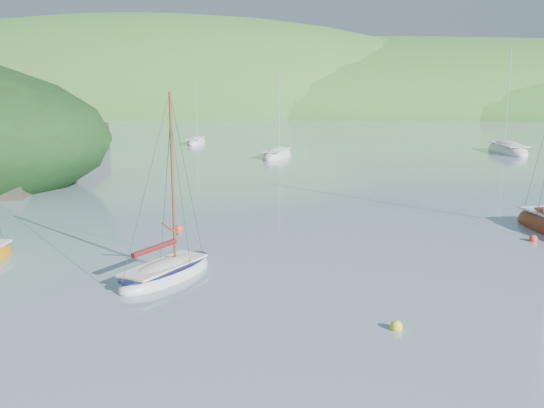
# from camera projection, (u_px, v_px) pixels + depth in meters

# --- Properties ---
(ground) EXTENTS (700.00, 700.00, 0.00)m
(ground) POSITION_uv_depth(u_px,v_px,m) (291.00, 300.00, 23.98)
(ground) COLOR gray
(ground) RESTS_ON ground
(shoreline_hills) EXTENTS (690.00, 135.00, 56.00)m
(shoreline_hills) POSITION_uv_depth(u_px,v_px,m) (299.00, 109.00, 193.10)
(shoreline_hills) COLOR #306C29
(shoreline_hills) RESTS_ON ground
(daysailer_white) EXTENTS (4.18, 5.99, 8.67)m
(daysailer_white) POSITION_uv_depth(u_px,v_px,m) (166.00, 273.00, 26.73)
(daysailer_white) COLOR silver
(daysailer_white) RESTS_ON ground
(distant_sloop_a) EXTENTS (3.96, 7.90, 10.77)m
(distant_sloop_a) POSITION_uv_depth(u_px,v_px,m) (277.00, 156.00, 69.74)
(distant_sloop_a) COLOR silver
(distant_sloop_a) RESTS_ON ground
(distant_sloop_b) EXTENTS (4.25, 9.77, 13.53)m
(distant_sloop_b) POSITION_uv_depth(u_px,v_px,m) (507.00, 151.00, 74.05)
(distant_sloop_b) COLOR silver
(distant_sloop_b) RESTS_ON ground
(distant_sloop_c) EXTENTS (2.42, 6.51, 9.22)m
(distant_sloop_c) POSITION_uv_depth(u_px,v_px,m) (196.00, 142.00, 85.27)
(distant_sloop_c) COLOR silver
(distant_sloop_c) RESTS_ON ground
(mooring_buoys) EXTENTS (20.24, 13.77, 0.46)m
(mooring_buoys) POSITION_uv_depth(u_px,v_px,m) (309.00, 257.00, 29.56)
(mooring_buoys) COLOR yellow
(mooring_buoys) RESTS_ON ground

